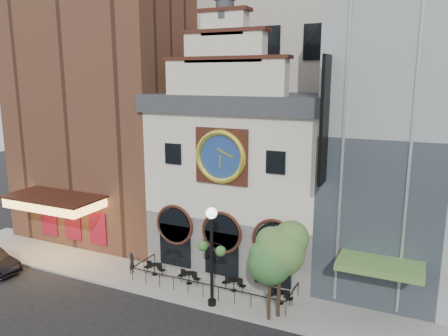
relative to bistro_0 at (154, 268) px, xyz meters
name	(u,v)px	position (x,y,z in m)	size (l,w,h in m)	color
ground	(194,308)	(4.47, -2.55, -0.61)	(120.00, 120.00, 0.00)	black
sidewalk	(212,289)	(4.47, -0.05, -0.54)	(44.00, 5.00, 0.15)	gray
clock_building	(245,173)	(4.47, 5.27, 6.07)	(12.60, 8.78, 18.65)	#605E5B
theater_building	(115,88)	(-8.53, 7.40, 11.99)	(14.00, 15.60, 25.00)	#563124
office_tower	(297,4)	(4.47, 17.45, 19.39)	(20.00, 16.00, 40.00)	#BDB7AA
cafe_railing	(212,281)	(4.47, -0.05, -0.01)	(10.60, 2.60, 0.90)	black
bistro_0	(154,268)	(0.00, 0.00, 0.00)	(1.58, 0.68, 0.90)	black
bistro_1	(189,277)	(2.80, -0.16, 0.00)	(1.58, 0.68, 0.90)	black
bistro_2	(234,284)	(5.87, 0.19, 0.00)	(1.58, 0.68, 0.90)	black
bistro_3	(280,296)	(9.03, -0.11, 0.00)	(1.58, 0.68, 0.90)	black
pedestrian	(132,263)	(-1.56, -0.42, 0.29)	(0.55, 0.36, 1.50)	black
lamppost	(212,246)	(5.40, -1.99, 3.28)	(1.91, 0.89, 6.05)	black
tree_left	(271,259)	(9.04, -2.02, 3.13)	(2.55, 2.45, 4.91)	#382619
tree_right	(281,247)	(9.41, -1.47, 3.67)	(2.93, 2.82, 5.64)	#382619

